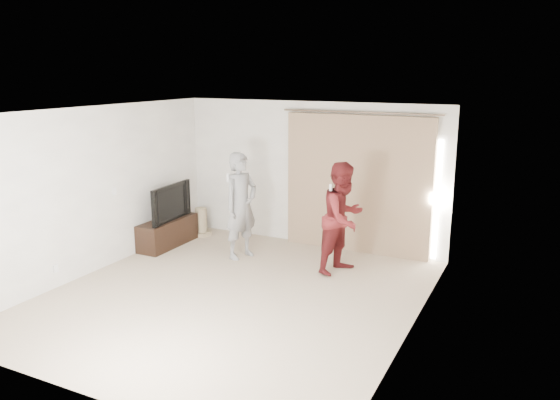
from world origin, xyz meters
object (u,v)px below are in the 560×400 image
(tv, at_px, (166,202))
(person_woman, at_px, (343,218))
(tv_console, at_px, (168,233))
(person_man, at_px, (241,206))

(tv, bearing_deg, person_woman, -90.43)
(tv, xyz_separation_m, person_woman, (3.31, 0.17, 0.06))
(tv_console, relative_size, person_woman, 0.72)
(person_man, xyz_separation_m, person_woman, (1.78, 0.11, -0.02))
(tv_console, height_order, person_woman, person_woman)
(tv_console, relative_size, tv, 1.12)
(tv_console, distance_m, person_man, 1.66)
(tv, height_order, person_woman, person_woman)
(tv_console, distance_m, person_woman, 3.37)
(tv_console, height_order, tv, tv)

